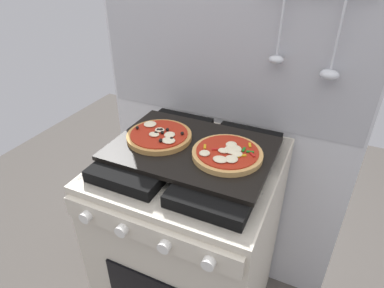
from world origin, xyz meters
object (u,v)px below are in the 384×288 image
(baking_tray, at_px, (192,149))
(pizza_right, at_px, (227,153))
(stove, at_px, (192,242))
(pizza_left, at_px, (159,136))

(baking_tray, xyz_separation_m, pizza_right, (0.13, -0.01, 0.02))
(stove, distance_m, pizza_left, 0.49)
(pizza_left, bearing_deg, baking_tray, 0.22)
(stove, height_order, pizza_left, pizza_left)
(baking_tray, distance_m, pizza_right, 0.13)
(stove, height_order, baking_tray, baking_tray)
(pizza_left, height_order, pizza_right, pizza_left)
(baking_tray, bearing_deg, pizza_left, -179.78)
(baking_tray, xyz_separation_m, pizza_left, (-0.13, -0.00, 0.02))
(pizza_right, bearing_deg, stove, 176.85)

